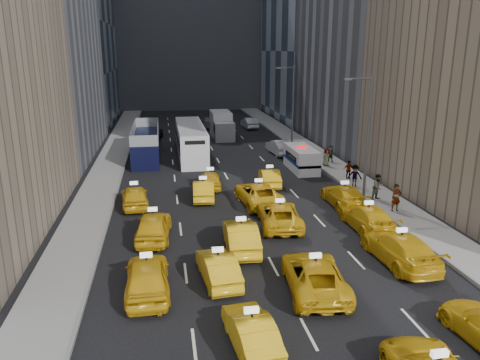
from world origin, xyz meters
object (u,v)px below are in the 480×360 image
(pedestrian_0, at_px, (396,198))
(box_truck, at_px, (222,125))
(nypd_van, at_px, (301,159))
(city_bus, at_px, (191,141))
(taxi_1, at_px, (251,331))
(double_decker, at_px, (146,142))

(pedestrian_0, bearing_deg, box_truck, 101.97)
(nypd_van, distance_m, city_bus, 12.15)
(nypd_van, height_order, box_truck, box_truck)
(city_bus, height_order, box_truck, city_bus)
(taxi_1, relative_size, pedestrian_0, 2.16)
(double_decker, bearing_deg, taxi_1, -83.44)
(nypd_van, distance_m, double_decker, 16.00)
(nypd_van, bearing_deg, city_bus, 146.41)
(pedestrian_0, bearing_deg, double_decker, 127.70)
(double_decker, height_order, city_bus, double_decker)
(taxi_1, xyz_separation_m, pedestrian_0, (12.44, 13.01, 0.43))
(taxi_1, distance_m, double_decker, 33.11)
(taxi_1, distance_m, pedestrian_0, 18.01)
(taxi_1, xyz_separation_m, double_decker, (-4.66, 32.77, 0.95))
(box_truck, relative_size, pedestrian_0, 3.76)
(pedestrian_0, bearing_deg, taxi_1, -136.90)
(city_bus, distance_m, pedestrian_0, 23.39)
(nypd_van, bearing_deg, pedestrian_0, -72.77)
(city_bus, bearing_deg, nypd_van, -33.66)
(nypd_van, distance_m, pedestrian_0, 12.69)
(nypd_van, distance_m, box_truck, 18.24)
(box_truck, bearing_deg, taxi_1, -101.40)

